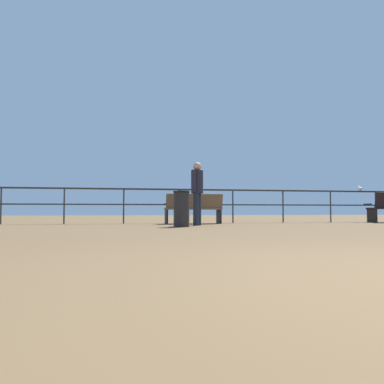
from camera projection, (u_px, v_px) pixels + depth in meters
pier_railing at (180, 198)px, 11.52m from camera, size 23.57×0.05×1.05m
bench_near_left at (194, 207)px, 10.92m from camera, size 1.64×0.69×0.86m
person_by_bench at (197, 189)px, 9.70m from camera, size 0.34×0.45×1.62m
seagull_on_rail at (360, 188)px, 12.75m from camera, size 0.21×0.37×0.18m
trash_bin at (181, 209)px, 8.81m from camera, size 0.38×0.38×0.83m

